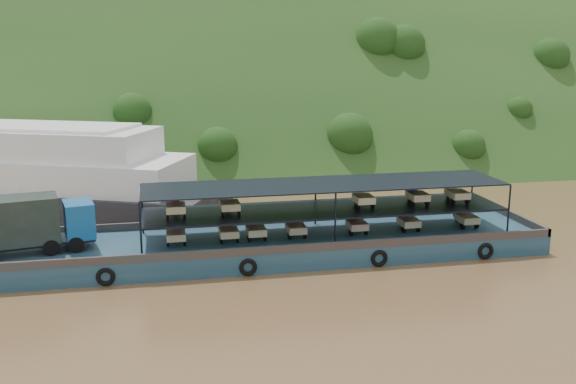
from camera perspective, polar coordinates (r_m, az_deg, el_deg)
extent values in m
plane|color=brown|center=(42.90, 3.43, -4.93)|extent=(160.00, 160.00, 0.00)
cube|color=#1A3613|center=(77.30, -3.44, 3.08)|extent=(140.00, 39.60, 39.60)
cube|color=#15374C|center=(41.10, -1.49, -4.83)|extent=(35.00, 7.00, 1.20)
cube|color=#592D19|center=(44.07, -2.27, -2.46)|extent=(35.00, 0.20, 0.50)
cube|color=#592D19|center=(37.65, -0.59, -5.14)|extent=(35.00, 0.20, 0.50)
cube|color=#592D19|center=(46.98, 19.91, -2.27)|extent=(0.20, 7.00, 0.50)
torus|color=black|center=(37.33, -15.92, -7.28)|extent=(1.06, 0.26, 1.06)
torus|color=black|center=(37.50, -3.56, -6.70)|extent=(1.06, 0.26, 1.06)
torus|color=black|center=(39.32, 8.12, -5.86)|extent=(1.06, 0.26, 1.06)
torus|color=black|center=(42.12, 17.17, -5.05)|extent=(1.06, 0.26, 1.06)
cylinder|color=black|center=(39.73, -20.30, -4.64)|extent=(1.02, 0.53, 0.97)
cylinder|color=black|center=(41.67, -20.49, -3.86)|extent=(1.02, 0.53, 0.97)
cylinder|color=black|center=(39.81, -18.36, -4.46)|extent=(1.02, 0.53, 0.97)
cylinder|color=black|center=(41.75, -18.63, -3.68)|extent=(1.02, 0.53, 0.97)
cube|color=black|center=(40.63, -21.50, -4.15)|extent=(6.87, 3.46, 0.19)
cube|color=#14538F|center=(40.47, -18.08, -2.31)|extent=(2.09, 2.61, 2.13)
cube|color=black|center=(40.46, -16.96, -1.67)|extent=(0.46, 1.90, 0.87)
cube|color=black|center=(40.26, -23.03, -2.36)|extent=(5.02, 3.24, 2.71)
cube|color=black|center=(41.20, 3.29, -1.53)|extent=(23.00, 5.00, 0.12)
cube|color=black|center=(40.82, 3.32, 0.70)|extent=(23.00, 5.00, 0.08)
cylinder|color=black|center=(37.51, -12.97, -3.31)|extent=(0.12, 0.12, 3.30)
cylinder|color=black|center=(42.34, -12.84, -1.46)|extent=(0.12, 0.12, 3.30)
cylinder|color=black|center=(38.87, 4.23, -2.44)|extent=(0.12, 0.12, 3.30)
cylinder|color=black|center=(43.55, 2.46, -0.75)|extent=(0.12, 0.12, 3.30)
cylinder|color=black|center=(43.35, 19.03, -1.52)|extent=(0.12, 0.12, 3.30)
cylinder|color=black|center=(47.59, 16.02, -0.07)|extent=(0.12, 0.12, 3.30)
cylinder|color=black|center=(41.29, -9.98, -3.69)|extent=(0.12, 0.52, 0.52)
cylinder|color=black|center=(39.56, -10.62, -4.46)|extent=(0.14, 0.52, 0.52)
cylinder|color=black|center=(39.58, -9.17, -4.39)|extent=(0.14, 0.52, 0.52)
cube|color=beige|center=(39.81, -9.93, -3.81)|extent=(1.15, 1.50, 0.44)
cube|color=#AD100B|center=(40.86, -9.99, -3.11)|extent=(0.55, 0.80, 0.80)
cube|color=#AD100B|center=(40.53, -10.01, -2.51)|extent=(0.50, 0.10, 0.10)
cylinder|color=black|center=(41.48, -5.51, -3.48)|extent=(0.12, 0.52, 0.52)
cylinder|color=black|center=(39.72, -5.95, -4.23)|extent=(0.14, 0.52, 0.52)
cylinder|color=black|center=(39.82, -4.51, -4.16)|extent=(0.14, 0.52, 0.52)
cube|color=beige|center=(40.00, -5.30, -3.59)|extent=(1.15, 1.50, 0.44)
cube|color=red|center=(41.05, -5.48, -2.90)|extent=(0.55, 0.80, 0.80)
cube|color=red|center=(40.73, -5.46, -2.30)|extent=(0.50, 0.10, 0.10)
cylinder|color=black|center=(42.11, 0.30, -3.17)|extent=(0.12, 0.52, 0.52)
cylinder|color=black|center=(40.32, 0.13, -3.90)|extent=(0.14, 0.52, 0.52)
cylinder|color=black|center=(40.53, 1.52, -3.82)|extent=(0.14, 0.52, 0.52)
cube|color=#C1B388|center=(40.65, 0.72, -3.26)|extent=(1.15, 1.50, 0.44)
cube|color=red|center=(41.69, 0.39, -2.59)|extent=(0.55, 0.80, 0.80)
cube|color=red|center=(41.37, 0.44, -2.00)|extent=(0.50, 0.10, 0.10)
cylinder|color=black|center=(43.09, 5.57, -2.86)|extent=(0.12, 0.52, 0.52)
cylinder|color=black|center=(41.29, 5.63, -3.56)|extent=(0.14, 0.52, 0.52)
cylinder|color=black|center=(41.59, 6.95, -3.47)|extent=(0.14, 0.52, 0.52)
cube|color=tan|center=(41.67, 6.16, -2.93)|extent=(1.15, 1.50, 0.44)
cube|color=#B10B15|center=(42.67, 5.70, -2.29)|extent=(0.55, 0.80, 0.80)
cube|color=#B10B15|center=(42.36, 5.79, -1.71)|extent=(0.50, 0.10, 0.10)
cylinder|color=black|center=(44.24, 9.98, -2.58)|extent=(0.12, 0.52, 0.52)
cylinder|color=black|center=(42.45, 10.23, -3.25)|extent=(0.14, 0.52, 0.52)
cylinder|color=black|center=(42.82, 11.48, -3.16)|extent=(0.14, 0.52, 0.52)
cube|color=#C1AF88|center=(42.85, 10.70, -2.64)|extent=(1.15, 1.50, 0.44)
cube|color=red|center=(43.83, 10.15, -2.02)|extent=(0.55, 0.80, 0.80)
cube|color=red|center=(43.53, 10.27, -1.45)|extent=(0.50, 0.10, 0.10)
cylinder|color=black|center=(45.89, 14.81, -2.26)|extent=(0.12, 0.52, 0.52)
cylinder|color=black|center=(44.12, 15.25, -2.88)|extent=(0.14, 0.52, 0.52)
cylinder|color=black|center=(44.57, 16.40, -2.80)|extent=(0.14, 0.52, 0.52)
cube|color=#BFB387|center=(44.56, 15.65, -2.30)|extent=(1.15, 1.50, 0.44)
cube|color=red|center=(45.50, 15.01, -1.72)|extent=(0.55, 0.80, 0.80)
cube|color=red|center=(45.21, 15.16, -1.17)|extent=(0.50, 0.10, 0.10)
cylinder|color=black|center=(41.68, -3.15, -3.36)|extent=(0.12, 0.52, 0.52)
cylinder|color=black|center=(39.91, -3.48, -4.10)|extent=(0.14, 0.52, 0.52)
cylinder|color=black|center=(40.05, -2.06, -4.02)|extent=(0.14, 0.52, 0.52)
cube|color=beige|center=(40.21, -2.86, -3.46)|extent=(1.15, 1.50, 0.44)
cube|color=red|center=(41.25, -3.10, -2.78)|extent=(0.55, 0.80, 0.80)
cube|color=red|center=(40.93, -3.07, -2.18)|extent=(0.50, 0.10, 0.10)
cylinder|color=black|center=(40.84, -10.01, -1.38)|extent=(0.12, 0.52, 0.52)
cylinder|color=black|center=(39.09, -10.66, -2.05)|extent=(0.14, 0.52, 0.52)
cylinder|color=black|center=(39.11, -9.19, -1.98)|extent=(0.14, 0.52, 0.52)
cube|color=beige|center=(39.35, -9.96, -1.41)|extent=(1.15, 1.50, 0.44)
cube|color=red|center=(40.43, -10.02, -0.76)|extent=(0.55, 0.80, 0.80)
cube|color=red|center=(40.12, -10.04, -0.14)|extent=(0.50, 0.10, 0.10)
cylinder|color=black|center=(41.04, -5.40, -1.17)|extent=(0.12, 0.52, 0.52)
cylinder|color=black|center=(39.26, -5.84, -1.82)|extent=(0.14, 0.52, 0.52)
cylinder|color=black|center=(39.36, -4.39, -1.75)|extent=(0.14, 0.52, 0.52)
cube|color=#BAB584|center=(39.56, -5.18, -1.19)|extent=(1.15, 1.50, 0.44)
cube|color=#C4B78B|center=(40.63, -5.37, -0.55)|extent=(0.55, 0.80, 0.80)
cube|color=#C4B78B|center=(40.32, -5.35, 0.07)|extent=(0.50, 0.10, 0.10)
cylinder|color=black|center=(42.77, 6.12, -0.61)|extent=(0.12, 0.52, 0.52)
cylinder|color=black|center=(40.96, 6.21, -1.21)|extent=(0.14, 0.52, 0.52)
cylinder|color=black|center=(41.27, 7.53, -1.14)|extent=(0.14, 0.52, 0.52)
cube|color=beige|center=(41.35, 6.73, -0.61)|extent=(1.15, 1.50, 0.44)
cube|color=beige|center=(42.38, 6.26, -0.02)|extent=(0.55, 0.80, 0.80)
cube|color=beige|center=(42.08, 6.35, 0.59)|extent=(0.50, 0.10, 0.10)
cylinder|color=black|center=(44.02, 10.73, -0.38)|extent=(0.12, 0.52, 0.52)
cylinder|color=black|center=(42.22, 11.02, -0.95)|extent=(0.14, 0.52, 0.52)
cylinder|color=black|center=(42.60, 12.26, -0.89)|extent=(0.14, 0.52, 0.52)
cube|color=#C2B389|center=(42.64, 11.48, -0.37)|extent=(1.15, 1.50, 0.44)
cube|color=navy|center=(43.64, 10.91, 0.20)|extent=(0.55, 0.80, 0.80)
cube|color=navy|center=(43.35, 11.04, 0.79)|extent=(0.50, 0.10, 0.10)
cylinder|color=black|center=(45.15, 14.04, -0.21)|extent=(0.12, 0.52, 0.52)
cylinder|color=black|center=(43.36, 14.46, -0.76)|extent=(0.14, 0.52, 0.52)
cylinder|color=black|center=(43.80, 15.63, -0.70)|extent=(0.14, 0.52, 0.52)
cube|color=beige|center=(43.80, 14.87, -0.19)|extent=(1.15, 1.50, 0.44)
cube|color=beige|center=(44.77, 14.24, 0.36)|extent=(0.55, 0.80, 0.80)
cube|color=beige|center=(44.49, 14.39, 0.93)|extent=(0.50, 0.10, 0.10)
cube|color=black|center=(57.61, -23.19, -0.28)|extent=(34.91, 21.88, 2.06)
cube|color=white|center=(57.18, -23.39, 1.90)|extent=(29.85, 18.99, 2.41)
cube|color=white|center=(56.83, -23.59, 4.20)|extent=(24.79, 16.10, 2.24)
cube|color=white|center=(56.68, -23.71, 5.44)|extent=(21.30, 13.91, 0.26)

